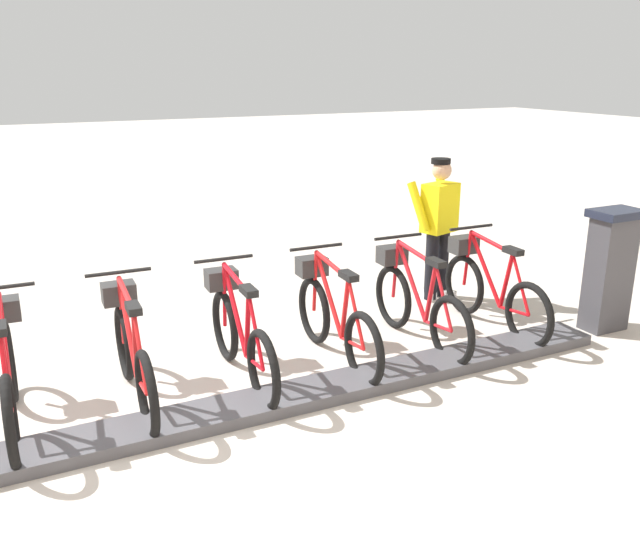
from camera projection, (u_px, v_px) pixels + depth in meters
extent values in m
plane|color=#BDB4A9|center=(179.00, 429.00, 5.13)|extent=(60.00, 60.00, 0.00)
cube|color=#47474C|center=(179.00, 423.00, 5.12)|extent=(0.44, 8.19, 0.10)
cube|color=#38383D|center=(609.00, 274.00, 6.91)|extent=(0.28, 0.44, 1.20)
cube|color=#194C8C|center=(601.00, 238.00, 6.93)|extent=(0.03, 0.30, 0.40)
cube|color=black|center=(617.00, 213.00, 6.72)|extent=(0.36, 0.52, 0.08)
torus|color=black|center=(529.00, 315.00, 6.52)|extent=(0.67, 0.09, 0.67)
torus|color=black|center=(464.00, 285.00, 7.43)|extent=(0.67, 0.09, 0.67)
cylinder|color=red|center=(485.00, 269.00, 7.05)|extent=(0.60, 0.06, 0.70)
cylinder|color=red|center=(506.00, 281.00, 6.76)|extent=(0.16, 0.05, 0.61)
cylinder|color=red|center=(491.00, 242.00, 6.90)|extent=(0.69, 0.06, 0.11)
cylinder|color=red|center=(514.00, 311.00, 6.71)|extent=(0.43, 0.04, 0.09)
cylinder|color=red|center=(521.00, 284.00, 6.57)|extent=(0.33, 0.04, 0.56)
cylinder|color=red|center=(467.00, 259.00, 7.31)|extent=(0.10, 0.04, 0.62)
cube|color=black|center=(513.00, 251.00, 6.61)|extent=(0.22, 0.11, 0.06)
cylinder|color=black|center=(471.00, 227.00, 7.18)|extent=(0.05, 0.54, 0.03)
cube|color=#2D2D2D|center=(464.00, 245.00, 7.34)|extent=(0.21, 0.29, 0.18)
torus|color=black|center=(452.00, 331.00, 6.13)|extent=(0.67, 0.09, 0.67)
torus|color=black|center=(393.00, 297.00, 7.04)|extent=(0.67, 0.09, 0.67)
cylinder|color=red|center=(412.00, 281.00, 6.66)|extent=(0.60, 0.06, 0.70)
cylinder|color=red|center=(431.00, 294.00, 6.37)|extent=(0.16, 0.05, 0.61)
cylinder|color=red|center=(416.00, 253.00, 6.52)|extent=(0.69, 0.06, 0.11)
cylinder|color=red|center=(438.00, 326.00, 6.32)|extent=(0.43, 0.04, 0.09)
cylinder|color=red|center=(444.00, 298.00, 6.18)|extent=(0.33, 0.04, 0.56)
cylinder|color=red|center=(396.00, 270.00, 6.92)|extent=(0.10, 0.04, 0.62)
cube|color=black|center=(436.00, 263.00, 6.22)|extent=(0.22, 0.11, 0.06)
cylinder|color=black|center=(398.00, 237.00, 6.79)|extent=(0.05, 0.54, 0.03)
cube|color=#2D2D2D|center=(392.00, 255.00, 6.95)|extent=(0.21, 0.29, 0.18)
torus|color=black|center=(364.00, 349.00, 5.74)|extent=(0.67, 0.09, 0.67)
torus|color=black|center=(314.00, 310.00, 6.65)|extent=(0.67, 0.09, 0.67)
cylinder|color=red|center=(329.00, 294.00, 6.27)|extent=(0.60, 0.06, 0.70)
cylinder|color=red|center=(345.00, 309.00, 5.98)|extent=(0.16, 0.05, 0.61)
cylinder|color=red|center=(332.00, 265.00, 6.13)|extent=(0.69, 0.06, 0.11)
cylinder|color=red|center=(352.00, 343.00, 5.93)|extent=(0.43, 0.04, 0.09)
cylinder|color=red|center=(356.00, 314.00, 5.79)|extent=(0.33, 0.04, 0.56)
cylinder|color=red|center=(315.00, 282.00, 6.53)|extent=(0.10, 0.04, 0.62)
cube|color=black|center=(349.00, 276.00, 5.83)|extent=(0.22, 0.11, 0.06)
cylinder|color=black|center=(316.00, 247.00, 6.40)|extent=(0.05, 0.54, 0.03)
cube|color=#2D2D2D|center=(312.00, 266.00, 6.56)|extent=(0.21, 0.29, 0.18)
torus|color=black|center=(263.00, 370.00, 5.35)|extent=(0.67, 0.09, 0.67)
torus|color=black|center=(225.00, 326.00, 6.26)|extent=(0.67, 0.09, 0.67)
cylinder|color=red|center=(235.00, 309.00, 5.88)|extent=(0.60, 0.06, 0.70)
cylinder|color=red|center=(248.00, 326.00, 5.59)|extent=(0.16, 0.05, 0.61)
cylinder|color=red|center=(236.00, 279.00, 5.74)|extent=(0.69, 0.06, 0.11)
cylinder|color=red|center=(255.00, 363.00, 5.54)|extent=(0.43, 0.04, 0.09)
cylinder|color=red|center=(256.00, 332.00, 5.40)|extent=(0.33, 0.04, 0.56)
cylinder|color=red|center=(224.00, 295.00, 6.14)|extent=(0.10, 0.04, 0.62)
cube|color=black|center=(249.00, 291.00, 5.44)|extent=(0.22, 0.11, 0.06)
cylinder|color=black|center=(224.00, 259.00, 6.01)|extent=(0.05, 0.54, 0.03)
cube|color=#2D2D2D|center=(221.00, 279.00, 6.17)|extent=(0.21, 0.29, 0.18)
torus|color=black|center=(147.00, 394.00, 4.96)|extent=(0.67, 0.09, 0.67)
torus|color=black|center=(124.00, 343.00, 5.87)|extent=(0.67, 0.09, 0.67)
cylinder|color=red|center=(128.00, 326.00, 5.49)|extent=(0.60, 0.06, 0.70)
cylinder|color=red|center=(136.00, 346.00, 5.21)|extent=(0.16, 0.05, 0.61)
cylinder|color=red|center=(126.00, 294.00, 5.35)|extent=(0.69, 0.06, 0.11)
cylinder|color=red|center=(142.00, 385.00, 5.16)|extent=(0.43, 0.04, 0.09)
cylinder|color=red|center=(140.00, 353.00, 5.01)|extent=(0.33, 0.04, 0.56)
cylinder|color=red|center=(122.00, 311.00, 5.76)|extent=(0.10, 0.04, 0.62)
cube|color=black|center=(133.00, 308.00, 5.06)|extent=(0.22, 0.11, 0.06)
cylinder|color=black|center=(118.00, 272.00, 5.62)|extent=(0.05, 0.54, 0.03)
cube|color=#2D2D2D|center=(119.00, 293.00, 5.78)|extent=(0.21, 0.29, 0.18)
torus|color=black|center=(11.00, 422.00, 4.58)|extent=(0.67, 0.09, 0.67)
torus|color=black|center=(9.00, 363.00, 5.49)|extent=(0.67, 0.09, 0.67)
cylinder|color=red|center=(5.00, 346.00, 5.11)|extent=(0.60, 0.06, 0.70)
cylinder|color=red|center=(6.00, 368.00, 4.82)|extent=(0.16, 0.05, 0.61)
cylinder|color=red|center=(11.00, 412.00, 4.77)|extent=(0.43, 0.04, 0.09)
cylinder|color=red|center=(5.00, 377.00, 4.63)|extent=(0.33, 0.04, 0.56)
cylinder|color=red|center=(4.00, 329.00, 5.37)|extent=(0.10, 0.04, 0.62)
cube|color=#2D2D2D|center=(1.00, 310.00, 5.40)|extent=(0.21, 0.29, 0.18)
cube|color=white|center=(425.00, 295.00, 7.96)|extent=(0.28, 0.18, 0.10)
cube|color=white|center=(445.00, 293.00, 8.01)|extent=(0.28, 0.18, 0.10)
cylinder|color=black|center=(431.00, 265.00, 7.81)|extent=(0.15, 0.15, 0.82)
cylinder|color=black|center=(442.00, 262.00, 7.94)|extent=(0.15, 0.15, 0.82)
cube|color=yellow|center=(440.00, 208.00, 7.67)|extent=(0.36, 0.46, 0.56)
cylinder|color=yellow|center=(419.00, 207.00, 7.56)|extent=(0.35, 0.19, 0.57)
cylinder|color=yellow|center=(447.00, 201.00, 7.90)|extent=(0.35, 0.19, 0.57)
sphere|color=tan|center=(442.00, 170.00, 7.54)|extent=(0.22, 0.22, 0.22)
cylinder|color=black|center=(441.00, 161.00, 7.52)|extent=(0.22, 0.22, 0.06)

